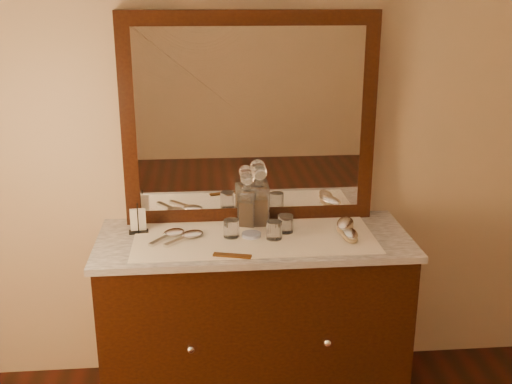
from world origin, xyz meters
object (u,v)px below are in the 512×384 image
(napkin_rack, at_px, (138,221))
(decanter_left, at_px, (247,204))
(brush_near, at_px, (350,235))
(mirror_frame, at_px, (250,119))
(hand_mirror_inner, at_px, (189,235))
(comb, at_px, (232,256))
(dresser_cabinet, at_px, (254,321))
(pin_dish, at_px, (251,235))
(decanter_right, at_px, (259,201))
(brush_far, at_px, (345,225))
(hand_mirror_outer, at_px, (171,234))

(napkin_rack, distance_m, decanter_left, 0.52)
(decanter_left, xyz_separation_m, brush_near, (0.45, -0.23, -0.08))
(mirror_frame, distance_m, hand_mirror_inner, 0.62)
(comb, relative_size, brush_near, 1.10)
(dresser_cabinet, bearing_deg, decanter_left, 97.20)
(pin_dish, bearing_deg, mirror_frame, 87.05)
(dresser_cabinet, xyz_separation_m, comb, (-0.11, -0.22, 0.45))
(decanter_right, bearing_deg, napkin_rack, -174.95)
(dresser_cabinet, height_order, decanter_right, decanter_right)
(napkin_rack, relative_size, decanter_left, 0.51)
(comb, distance_m, brush_far, 0.60)
(comb, distance_m, decanter_right, 0.42)
(pin_dish, height_order, brush_far, brush_far)
(pin_dish, xyz_separation_m, decanter_left, (-0.01, 0.15, 0.09))
(hand_mirror_outer, bearing_deg, brush_near, -8.02)
(dresser_cabinet, height_order, brush_near, brush_near)
(decanter_left, relative_size, brush_near, 1.77)
(brush_near, relative_size, hand_mirror_inner, 0.74)
(hand_mirror_inner, bearing_deg, mirror_frame, 38.20)
(dresser_cabinet, xyz_separation_m, hand_mirror_outer, (-0.38, 0.04, 0.45))
(pin_dish, height_order, brush_near, brush_near)
(mirror_frame, bearing_deg, decanter_right, -66.29)
(decanter_right, distance_m, brush_far, 0.42)
(decanter_left, height_order, hand_mirror_inner, decanter_left)
(decanter_right, bearing_deg, comb, -111.93)
(comb, xyz_separation_m, brush_far, (0.55, 0.25, 0.02))
(napkin_rack, height_order, decanter_right, decanter_right)
(hand_mirror_outer, bearing_deg, pin_dish, -6.44)
(comb, bearing_deg, pin_dish, 80.63)
(mirror_frame, xyz_separation_m, hand_mirror_inner, (-0.30, -0.23, -0.49))
(pin_dish, height_order, napkin_rack, napkin_rack)
(brush_far, bearing_deg, pin_dish, -175.42)
(pin_dish, bearing_deg, comb, -114.51)
(napkin_rack, bearing_deg, hand_mirror_inner, -21.32)
(comb, xyz_separation_m, decanter_left, (0.09, 0.37, 0.10))
(brush_near, bearing_deg, pin_dish, 170.69)
(napkin_rack, bearing_deg, decanter_left, 5.07)
(comb, relative_size, napkin_rack, 1.22)
(mirror_frame, distance_m, pin_dish, 0.55)
(pin_dish, distance_m, decanter_left, 0.18)
(mirror_frame, distance_m, brush_far, 0.67)
(dresser_cabinet, distance_m, brush_far, 0.64)
(decanter_right, bearing_deg, brush_far, -17.26)
(mirror_frame, relative_size, brush_far, 6.24)
(decanter_right, bearing_deg, hand_mirror_inner, -156.82)
(decanter_left, bearing_deg, pin_dish, -87.67)
(comb, bearing_deg, napkin_rack, 157.57)
(mirror_frame, relative_size, napkin_rack, 8.86)
(pin_dish, xyz_separation_m, comb, (-0.10, -0.22, -0.00))
(hand_mirror_inner, bearing_deg, dresser_cabinet, -2.25)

